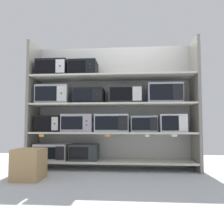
{
  "coord_description": "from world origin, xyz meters",
  "views": [
    {
      "loc": [
        0.29,
        -3.74,
        0.74
      ],
      "look_at": [
        0.0,
        0.0,
        0.98
      ],
      "focal_mm": 34.72,
      "sensor_mm": 36.0,
      "label": 1
    }
  ],
  "objects_px": {
    "microwave_6": "(172,123)",
    "microwave_8": "(89,97)",
    "microwave_11": "(53,69)",
    "microwave_1": "(84,152)",
    "microwave_5": "(144,124)",
    "microwave_10": "(164,94)",
    "microwave_3": "(78,123)",
    "shipping_carton": "(29,164)",
    "microwave_12": "(83,69)",
    "microwave_7": "(54,95)",
    "microwave_0": "(53,152)",
    "microwave_2": "(49,124)",
    "microwave_9": "(125,95)",
    "microwave_4": "(112,123)"
  },
  "relations": [
    {
      "from": "microwave_0",
      "to": "microwave_9",
      "type": "distance_m",
      "value": 1.61
    },
    {
      "from": "microwave_2",
      "to": "microwave_3",
      "type": "height_order",
      "value": "microwave_3"
    },
    {
      "from": "microwave_2",
      "to": "microwave_12",
      "type": "height_order",
      "value": "microwave_12"
    },
    {
      "from": "microwave_8",
      "to": "microwave_10",
      "type": "relative_size",
      "value": 0.9
    },
    {
      "from": "microwave_9",
      "to": "microwave_11",
      "type": "relative_size",
      "value": 1.03
    },
    {
      "from": "shipping_carton",
      "to": "microwave_0",
      "type": "bearing_deg",
      "value": 86.24
    },
    {
      "from": "microwave_11",
      "to": "microwave_1",
      "type": "bearing_deg",
      "value": -0.0
    },
    {
      "from": "microwave_4",
      "to": "microwave_9",
      "type": "relative_size",
      "value": 1.02
    },
    {
      "from": "microwave_6",
      "to": "shipping_carton",
      "type": "relative_size",
      "value": 1.03
    },
    {
      "from": "microwave_1",
      "to": "microwave_12",
      "type": "distance_m",
      "value": 1.46
    },
    {
      "from": "microwave_5",
      "to": "microwave_12",
      "type": "bearing_deg",
      "value": 179.99
    },
    {
      "from": "microwave_0",
      "to": "microwave_9",
      "type": "xyz_separation_m",
      "value": [
        1.28,
        -0.0,
        0.98
      ]
    },
    {
      "from": "microwave_4",
      "to": "microwave_7",
      "type": "xyz_separation_m",
      "value": [
        -1.04,
        -0.0,
        0.5
      ]
    },
    {
      "from": "microwave_6",
      "to": "microwave_11",
      "type": "xyz_separation_m",
      "value": [
        -2.08,
        0.0,
        0.97
      ]
    },
    {
      "from": "microwave_0",
      "to": "microwave_11",
      "type": "height_order",
      "value": "microwave_11"
    },
    {
      "from": "shipping_carton",
      "to": "microwave_1",
      "type": "bearing_deg",
      "value": 51.9
    },
    {
      "from": "microwave_1",
      "to": "microwave_11",
      "type": "bearing_deg",
      "value": 180.0
    },
    {
      "from": "microwave_9",
      "to": "microwave_10",
      "type": "bearing_deg",
      "value": -0.02
    },
    {
      "from": "shipping_carton",
      "to": "microwave_12",
      "type": "bearing_deg",
      "value": 53.16
    },
    {
      "from": "microwave_11",
      "to": "microwave_7",
      "type": "bearing_deg",
      "value": -0.69
    },
    {
      "from": "microwave_11",
      "to": "microwave_12",
      "type": "xyz_separation_m",
      "value": [
        0.55,
        -0.0,
        -0.01
      ]
    },
    {
      "from": "microwave_12",
      "to": "shipping_carton",
      "type": "xyz_separation_m",
      "value": [
        -0.59,
        -0.79,
        -1.54
      ]
    },
    {
      "from": "microwave_6",
      "to": "shipping_carton",
      "type": "xyz_separation_m",
      "value": [
        -2.12,
        -0.79,
        -0.58
      ]
    },
    {
      "from": "microwave_6",
      "to": "microwave_3",
      "type": "bearing_deg",
      "value": 179.99
    },
    {
      "from": "microwave_1",
      "to": "microwave_0",
      "type": "bearing_deg",
      "value": 180.0
    },
    {
      "from": "microwave_3",
      "to": "microwave_6",
      "type": "height_order",
      "value": "microwave_3"
    },
    {
      "from": "microwave_1",
      "to": "shipping_carton",
      "type": "bearing_deg",
      "value": -128.1
    },
    {
      "from": "microwave_0",
      "to": "microwave_6",
      "type": "xyz_separation_m",
      "value": [
        2.07,
        -0.0,
        0.5
      ]
    },
    {
      "from": "microwave_6",
      "to": "microwave_8",
      "type": "height_order",
      "value": "microwave_8"
    },
    {
      "from": "microwave_0",
      "to": "microwave_2",
      "type": "bearing_deg",
      "value": -179.6
    },
    {
      "from": "microwave_2",
      "to": "microwave_5",
      "type": "bearing_deg",
      "value": 0.01
    },
    {
      "from": "microwave_5",
      "to": "microwave_12",
      "type": "distance_m",
      "value": 1.44
    },
    {
      "from": "microwave_5",
      "to": "microwave_10",
      "type": "xyz_separation_m",
      "value": [
        0.35,
        -0.0,
        0.52
      ]
    },
    {
      "from": "microwave_11",
      "to": "microwave_9",
      "type": "bearing_deg",
      "value": -0.01
    },
    {
      "from": "microwave_2",
      "to": "microwave_5",
      "type": "relative_size",
      "value": 0.98
    },
    {
      "from": "microwave_0",
      "to": "shipping_carton",
      "type": "height_order",
      "value": "microwave_0"
    },
    {
      "from": "microwave_3",
      "to": "microwave_5",
      "type": "height_order",
      "value": "microwave_3"
    },
    {
      "from": "microwave_10",
      "to": "microwave_12",
      "type": "distance_m",
      "value": 1.48
    },
    {
      "from": "shipping_carton",
      "to": "microwave_8",
      "type": "bearing_deg",
      "value": 48.35
    },
    {
      "from": "microwave_12",
      "to": "microwave_8",
      "type": "bearing_deg",
      "value": -0.05
    },
    {
      "from": "microwave_3",
      "to": "microwave_9",
      "type": "bearing_deg",
      "value": -0.01
    },
    {
      "from": "shipping_carton",
      "to": "microwave_3",
      "type": "bearing_deg",
      "value": 57.1
    },
    {
      "from": "microwave_10",
      "to": "shipping_carton",
      "type": "xyz_separation_m",
      "value": [
        -1.99,
        -0.79,
        -1.08
      ]
    },
    {
      "from": "microwave_1",
      "to": "microwave_2",
      "type": "xyz_separation_m",
      "value": [
        -0.63,
        -0.0,
        0.49
      ]
    },
    {
      "from": "microwave_12",
      "to": "microwave_5",
      "type": "bearing_deg",
      "value": -0.01
    },
    {
      "from": "microwave_0",
      "to": "microwave_9",
      "type": "height_order",
      "value": "microwave_9"
    },
    {
      "from": "microwave_8",
      "to": "microwave_0",
      "type": "bearing_deg",
      "value": 179.99
    },
    {
      "from": "microwave_0",
      "to": "microwave_2",
      "type": "relative_size",
      "value": 1.3
    },
    {
      "from": "microwave_6",
      "to": "microwave_11",
      "type": "height_order",
      "value": "microwave_11"
    },
    {
      "from": "microwave_4",
      "to": "microwave_5",
      "type": "relative_size",
      "value": 1.29
    }
  ]
}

